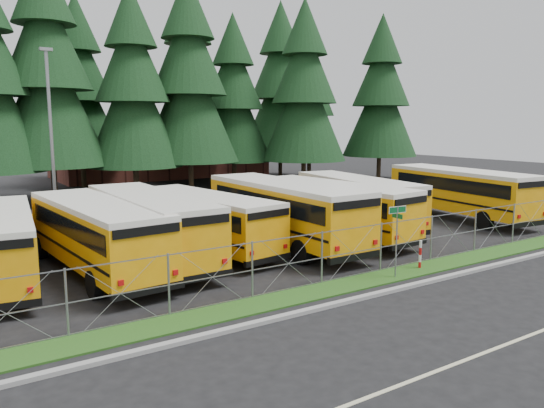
% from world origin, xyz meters
% --- Properties ---
extents(ground, '(120.00, 120.00, 0.00)m').
position_xyz_m(ground, '(0.00, 0.00, 0.00)').
color(ground, black).
rests_on(ground, ground).
extents(curb, '(50.00, 0.25, 0.12)m').
position_xyz_m(curb, '(0.00, -3.10, 0.06)').
color(curb, gray).
rests_on(curb, ground).
extents(grass_verge, '(50.00, 1.40, 0.06)m').
position_xyz_m(grass_verge, '(0.00, -1.70, 0.03)').
color(grass_verge, '#194212').
rests_on(grass_verge, ground).
extents(chainlink_fence, '(44.00, 0.10, 2.00)m').
position_xyz_m(chainlink_fence, '(0.00, -1.00, 1.00)').
color(chainlink_fence, gray).
rests_on(chainlink_fence, ground).
extents(brick_building, '(22.00, 10.00, 6.00)m').
position_xyz_m(brick_building, '(6.00, 40.00, 3.00)').
color(brick_building, brown).
rests_on(brick_building, ground).
extents(bus_1, '(3.42, 11.18, 2.89)m').
position_xyz_m(bus_1, '(-10.60, 5.19, 1.44)').
color(bus_1, orange).
rests_on(bus_1, ground).
extents(bus_2, '(2.68, 11.26, 2.95)m').
position_xyz_m(bus_2, '(-8.22, 5.70, 1.48)').
color(bus_2, orange).
rests_on(bus_2, ground).
extents(bus_3, '(3.82, 10.52, 2.70)m').
position_xyz_m(bus_3, '(-5.43, 6.08, 1.35)').
color(bus_3, orange).
rests_on(bus_3, ground).
extents(bus_4, '(2.83, 11.92, 3.12)m').
position_xyz_m(bus_4, '(-1.79, 5.06, 1.56)').
color(bus_4, orange).
rests_on(bus_4, ground).
extents(bus_5, '(3.72, 11.17, 2.87)m').
position_xyz_m(bus_5, '(1.33, 5.10, 1.44)').
color(bus_5, orange).
rests_on(bus_5, ground).
extents(bus_6, '(3.95, 11.15, 2.86)m').
position_xyz_m(bus_6, '(4.26, 6.54, 1.43)').
color(bus_6, orange).
rests_on(bus_6, ground).
extents(bus_east, '(4.08, 11.97, 3.08)m').
position_xyz_m(bus_east, '(11.42, 5.09, 1.54)').
color(bus_east, orange).
rests_on(bus_east, ground).
extents(street_sign, '(0.84, 0.55, 2.81)m').
position_xyz_m(street_sign, '(-1.18, -1.99, 2.03)').
color(street_sign, gray).
rests_on(street_sign, ground).
extents(striped_bollard, '(0.11, 0.11, 1.20)m').
position_xyz_m(striped_bollard, '(0.62, -1.62, 0.60)').
color(striped_bollard, '#B20C0C').
rests_on(striped_bollard, ground).
extents(light_standard, '(0.70, 0.35, 10.14)m').
position_xyz_m(light_standard, '(-9.64, 17.31, 5.50)').
color(light_standard, gray).
rests_on(light_standard, ground).
extents(conifer_3, '(8.28, 8.28, 18.32)m').
position_xyz_m(conifer_3, '(-7.95, 26.18, 9.16)').
color(conifer_3, black).
rests_on(conifer_3, ground).
extents(conifer_4, '(7.47, 7.47, 16.52)m').
position_xyz_m(conifer_4, '(-1.96, 25.22, 8.26)').
color(conifer_4, black).
rests_on(conifer_4, ground).
extents(conifer_5, '(8.12, 8.12, 17.96)m').
position_xyz_m(conifer_5, '(2.82, 25.25, 8.98)').
color(conifer_5, black).
rests_on(conifer_5, ground).
extents(conifer_6, '(7.10, 7.10, 15.71)m').
position_xyz_m(conifer_6, '(8.25, 27.49, 7.85)').
color(conifer_6, black).
rests_on(conifer_6, ground).
extents(conifer_7, '(7.59, 7.59, 16.79)m').
position_xyz_m(conifer_7, '(13.03, 23.04, 8.39)').
color(conifer_7, black).
rests_on(conifer_7, ground).
extents(conifer_8, '(6.56, 6.56, 14.51)m').
position_xyz_m(conifer_8, '(17.72, 28.37, 7.25)').
color(conifer_8, black).
rests_on(conifer_8, ground).
extents(conifer_9, '(7.55, 7.55, 16.70)m').
position_xyz_m(conifer_9, '(23.55, 24.07, 8.35)').
color(conifer_9, black).
rests_on(conifer_9, ground).
extents(conifer_11, '(7.79, 7.79, 17.22)m').
position_xyz_m(conifer_11, '(-3.83, 34.24, 8.61)').
color(conifer_11, black).
rests_on(conifer_11, ground).
extents(conifer_12, '(8.66, 8.66, 19.15)m').
position_xyz_m(conifer_12, '(6.59, 33.54, 9.58)').
color(conifer_12, black).
rests_on(conifer_12, ground).
extents(conifer_13, '(8.39, 8.39, 18.56)m').
position_xyz_m(conifer_13, '(16.58, 32.07, 9.28)').
color(conifer_13, black).
rests_on(conifer_13, ground).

